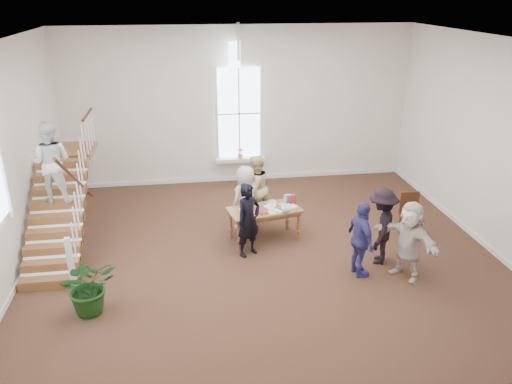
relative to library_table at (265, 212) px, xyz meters
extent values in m
plane|color=#42261A|center=(-0.13, -0.56, -0.68)|extent=(10.00, 10.00, 0.00)
plane|color=silver|center=(-0.13, 3.94, 1.57)|extent=(10.00, 0.00, 10.00)
plane|color=silver|center=(-0.13, -5.06, 1.57)|extent=(10.00, 0.00, 10.00)
plane|color=silver|center=(-5.13, -0.56, 1.57)|extent=(0.00, 9.00, 9.00)
plane|color=silver|center=(4.87, -0.56, 1.57)|extent=(0.00, 9.00, 9.00)
plane|color=white|center=(-0.13, -0.56, 3.82)|extent=(10.00, 10.00, 0.00)
cube|color=white|center=(-0.13, 3.76, 0.02)|extent=(1.45, 0.28, 0.10)
plane|color=white|center=(-0.13, 3.88, 1.37)|extent=(2.60, 0.00, 2.60)
plane|color=white|center=(-0.13, 3.88, 2.97)|extent=(0.60, 0.60, 0.85)
cube|color=white|center=(-0.13, 3.91, -0.62)|extent=(10.00, 0.04, 0.12)
imported|color=pink|center=(-0.13, 3.73, 0.22)|extent=(0.17, 0.17, 0.30)
cube|color=brown|center=(-4.48, -1.36, -0.58)|extent=(1.10, 0.30, 0.20)
cube|color=brown|center=(-4.48, -1.06, -0.38)|extent=(1.10, 0.30, 0.20)
cube|color=brown|center=(-4.48, -0.76, -0.18)|extent=(1.10, 0.30, 0.20)
cube|color=brown|center=(-4.48, -0.46, 0.02)|extent=(1.10, 0.30, 0.20)
cube|color=brown|center=(-4.48, -0.16, 0.22)|extent=(1.10, 0.30, 0.20)
cube|color=brown|center=(-4.48, 0.14, 0.42)|extent=(1.10, 0.30, 0.20)
cube|color=brown|center=(-4.48, 0.44, 0.62)|extent=(1.10, 0.30, 0.20)
cube|color=brown|center=(-4.48, 0.74, 0.82)|extent=(1.10, 0.30, 0.20)
cube|color=brown|center=(-4.48, 1.04, 1.02)|extent=(1.10, 0.30, 0.20)
cube|color=brown|center=(-4.48, 1.94, 1.06)|extent=(1.10, 1.20, 0.12)
cube|color=white|center=(-3.99, -1.51, -0.13)|extent=(0.10, 0.10, 1.10)
cylinder|color=#361A0E|center=(-3.98, -0.16, 1.07)|extent=(0.07, 2.74, 1.86)
imported|color=silver|center=(-4.48, 0.14, 1.38)|extent=(0.94, 0.79, 1.72)
cube|color=brown|center=(-0.02, 0.00, 0.06)|extent=(1.76, 1.13, 0.05)
cube|color=brown|center=(-0.02, 0.00, -0.02)|extent=(1.61, 0.98, 0.10)
cylinder|color=brown|center=(-0.65, -0.44, -0.33)|extent=(0.07, 0.07, 0.71)
cylinder|color=brown|center=(0.74, -0.15, -0.33)|extent=(0.07, 0.07, 0.71)
cylinder|color=brown|center=(-0.78, 0.16, -0.33)|extent=(0.07, 0.07, 0.71)
cylinder|color=brown|center=(0.62, 0.45, -0.33)|extent=(0.07, 0.07, 0.71)
cube|color=silver|center=(-0.38, 0.05, 0.11)|extent=(0.25, 0.28, 0.06)
cube|color=beige|center=(0.47, -0.06, 0.10)|extent=(0.25, 0.28, 0.05)
cube|color=tan|center=(0.23, 0.30, 0.10)|extent=(0.19, 0.30, 0.03)
cube|color=silver|center=(0.09, 0.01, 0.10)|extent=(0.26, 0.30, 0.04)
cube|color=#4C5972|center=(0.08, 0.23, 0.09)|extent=(0.29, 0.34, 0.02)
cube|color=maroon|center=(-0.14, -0.02, 0.10)|extent=(0.23, 0.27, 0.03)
cube|color=white|center=(-0.48, -0.02, 0.09)|extent=(0.22, 0.23, 0.02)
cube|color=#BFB299|center=(0.49, -0.04, 0.11)|extent=(0.20, 0.30, 0.05)
cube|color=silver|center=(0.61, -0.04, 0.11)|extent=(0.27, 0.26, 0.05)
cube|color=beige|center=(0.12, -0.25, 0.09)|extent=(0.20, 0.24, 0.03)
cube|color=tan|center=(0.43, 0.08, 0.11)|extent=(0.24, 0.25, 0.05)
cube|color=silver|center=(0.27, -0.19, 0.10)|extent=(0.24, 0.26, 0.03)
cube|color=#4C5972|center=(0.39, -0.17, 0.10)|extent=(0.25, 0.29, 0.04)
cube|color=maroon|center=(-0.08, -0.19, 0.10)|extent=(0.23, 0.24, 0.03)
cube|color=white|center=(-0.45, 0.15, 0.10)|extent=(0.23, 0.28, 0.05)
cube|color=#BFB299|center=(-0.39, -0.21, 0.10)|extent=(0.25, 0.25, 0.05)
cube|color=silver|center=(0.17, 0.17, 0.09)|extent=(0.24, 0.22, 0.03)
imported|color=black|center=(-0.47, -0.65, 0.14)|extent=(0.72, 0.66, 1.64)
imported|color=beige|center=(-0.37, 0.60, 0.11)|extent=(0.92, 0.84, 1.59)
imported|color=#DBCC88|center=(-0.07, 1.10, 0.16)|extent=(1.03, 0.98, 1.68)
imported|color=#3C3786|center=(1.62, -1.81, 0.12)|extent=(0.51, 0.98, 1.59)
imported|color=black|center=(2.22, -1.36, 0.14)|extent=(1.04, 1.23, 1.65)
imported|color=silver|center=(2.52, -2.01, 0.13)|extent=(1.17, 1.55, 1.63)
imported|color=#143711|center=(-3.53, -2.31, -0.15)|extent=(1.17, 1.09, 1.07)
cube|color=#361A0E|center=(3.37, -0.35, -0.20)|extent=(0.47, 0.47, 0.05)
cube|color=#361A0E|center=(3.38, -0.15, 0.09)|extent=(0.45, 0.06, 0.54)
cylinder|color=#361A0E|center=(3.18, -0.52, -0.44)|extent=(0.04, 0.04, 0.47)
cylinder|color=#361A0E|center=(3.54, -0.54, -0.44)|extent=(0.04, 0.04, 0.47)
cylinder|color=#361A0E|center=(3.20, -0.16, -0.44)|extent=(0.04, 0.04, 0.47)
cylinder|color=#361A0E|center=(3.56, -0.18, -0.44)|extent=(0.04, 0.04, 0.47)
camera|label=1|loc=(-1.70, -10.17, 4.73)|focal=35.00mm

